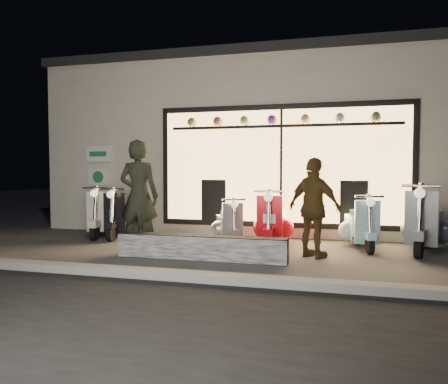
# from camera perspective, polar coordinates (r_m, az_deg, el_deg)

# --- Properties ---
(ground) EXTENTS (40.00, 40.00, 0.00)m
(ground) POSITION_cam_1_polar(r_m,az_deg,el_deg) (7.82, -0.35, -7.94)
(ground) COLOR #383533
(ground) RESTS_ON ground
(kerb) EXTENTS (40.00, 0.25, 0.12)m
(kerb) POSITION_cam_1_polar(r_m,az_deg,el_deg) (5.95, -5.54, -10.86)
(kerb) COLOR slate
(kerb) RESTS_ON ground
(shop_building) EXTENTS (10.20, 6.23, 4.20)m
(shop_building) POSITION_cam_1_polar(r_m,az_deg,el_deg) (12.57, 5.71, 5.80)
(shop_building) COLOR beige
(shop_building) RESTS_ON ground
(graffiti_barrier) EXTENTS (2.85, 0.28, 0.40)m
(graffiti_barrier) POSITION_cam_1_polar(r_m,az_deg,el_deg) (7.22, -3.02, -7.25)
(graffiti_barrier) COLOR black
(graffiti_barrier) RESTS_ON ground
(scooter_silver) EXTENTS (0.73, 1.21, 0.89)m
(scooter_silver) POSITION_cam_1_polar(r_m,az_deg,el_deg) (8.87, 0.58, -4.31)
(scooter_silver) COLOR black
(scooter_silver) RESTS_ON ground
(scooter_red) EXTENTS (0.50, 1.48, 1.06)m
(scooter_red) POSITION_cam_1_polar(r_m,az_deg,el_deg) (8.63, 6.38, -4.07)
(scooter_red) COLOR black
(scooter_red) RESTS_ON ground
(scooter_black) EXTENTS (0.58, 1.47, 1.05)m
(scooter_black) POSITION_cam_1_polar(r_m,az_deg,el_deg) (9.94, -12.88, -3.22)
(scooter_black) COLOR black
(scooter_black) RESTS_ON ground
(scooter_cream) EXTENTS (0.66, 1.50, 1.06)m
(scooter_cream) POSITION_cam_1_polar(r_m,az_deg,el_deg) (10.17, -15.02, -3.07)
(scooter_cream) COLOR black
(scooter_cream) RESTS_ON ground
(scooter_blue) EXTENTS (0.61, 1.38, 0.98)m
(scooter_blue) POSITION_cam_1_polar(r_m,az_deg,el_deg) (8.73, 17.37, -4.31)
(scooter_blue) COLOR black
(scooter_blue) RESTS_ON ground
(scooter_grey) EXTENTS (0.83, 1.65, 1.18)m
(scooter_grey) POSITION_cam_1_polar(r_m,az_deg,el_deg) (8.78, 24.83, -3.89)
(scooter_grey) COLOR black
(scooter_grey) RESTS_ON ground
(man) EXTENTS (0.73, 0.48, 2.01)m
(man) POSITION_cam_1_polar(r_m,az_deg,el_deg) (7.95, -11.06, -0.53)
(man) COLOR black
(man) RESTS_ON ground
(woman) EXTENTS (1.05, 0.87, 1.68)m
(woman) POSITION_cam_1_polar(r_m,az_deg,el_deg) (7.44, 11.71, -2.02)
(woman) COLOR brown
(woman) RESTS_ON ground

